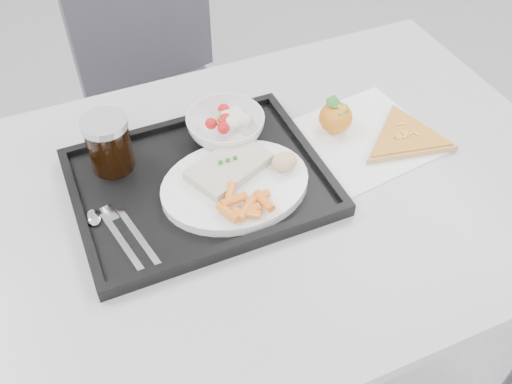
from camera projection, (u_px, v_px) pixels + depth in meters
table at (259, 213)px, 1.09m from camera, size 1.20×0.80×0.75m
chair at (159, 83)px, 1.63m from camera, size 0.49×0.49×0.93m
tray at (200, 183)px, 1.04m from camera, size 0.45×0.35×0.03m
dinner_plate at (235, 185)px, 1.02m from camera, size 0.27×0.27×0.02m
fish_fillet at (229, 167)px, 1.03m from camera, size 0.17×0.14×0.03m
bread_roll at (284, 162)px, 1.02m from camera, size 0.06×0.06×0.03m
salad_bowl at (226, 126)px, 1.11m from camera, size 0.15×0.15×0.05m
cola_glass at (109, 143)px, 1.03m from camera, size 0.08×0.08×0.11m
cutlery at (116, 230)px, 0.96m from camera, size 0.10×0.17×0.01m
napkin at (364, 137)px, 1.14m from camera, size 0.28×0.27×0.00m
tangerine at (336, 117)px, 1.13m from camera, size 0.08×0.08×0.07m
pizza_slice at (406, 138)px, 1.13m from camera, size 0.28×0.28×0.02m
carrot_pile at (244, 205)px, 0.96m from camera, size 0.10×0.09×0.02m
salad_contents at (230, 119)px, 1.11m from camera, size 0.09×0.08×0.03m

